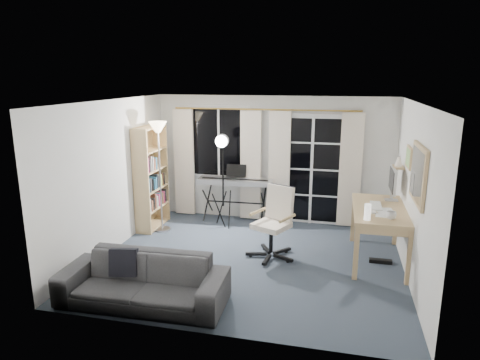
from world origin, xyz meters
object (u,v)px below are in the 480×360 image
(keyboard_piano, at_px, (235,182))
(studio_light, at_px, (222,152))
(bookshelf, at_px, (149,180))
(office_chair, at_px, (276,215))
(torchiere_lamp, at_px, (158,144))
(mug, at_px, (391,214))
(desk, at_px, (380,215))
(monitor, at_px, (393,181))
(sofa, at_px, (142,273))

(keyboard_piano, xyz_separation_m, studio_light, (-0.14, -0.38, 0.64))
(bookshelf, bearing_deg, office_chair, -17.00)
(bookshelf, xyz_separation_m, keyboard_piano, (1.46, 0.65, -0.11))
(keyboard_piano, distance_m, studio_light, 0.76)
(torchiere_lamp, height_order, mug, torchiere_lamp)
(mug, bearing_deg, studio_light, 153.92)
(keyboard_piano, bearing_deg, desk, -28.39)
(monitor, xyz_separation_m, mug, (-0.10, -0.95, -0.25))
(desk, distance_m, monitor, 0.65)
(mug, bearing_deg, keyboard_piano, 146.61)
(torchiere_lamp, bearing_deg, desk, -7.01)
(bookshelf, distance_m, torchiere_lamp, 0.77)
(torchiere_lamp, bearing_deg, monitor, -0.13)
(studio_light, xyz_separation_m, monitor, (2.88, -0.41, -0.28))
(monitor, bearing_deg, keyboard_piano, 163.58)
(office_chair, bearing_deg, bookshelf, -172.22)
(desk, xyz_separation_m, mug, (0.10, -0.50, 0.17))
(keyboard_piano, distance_m, desk, 2.83)
(torchiere_lamp, distance_m, sofa, 2.86)
(studio_light, bearing_deg, office_chair, -46.83)
(mug, xyz_separation_m, sofa, (-3.01, -1.50, -0.50))
(desk, relative_size, mug, 11.41)
(bookshelf, distance_m, desk, 4.05)
(torchiere_lamp, distance_m, office_chair, 2.46)
(studio_light, height_order, sofa, studio_light)
(office_chair, bearing_deg, monitor, 43.83)
(sofa, bearing_deg, mug, 25.09)
(monitor, bearing_deg, office_chair, -161.18)
(bookshelf, height_order, keyboard_piano, bookshelf)
(studio_light, bearing_deg, keyboard_piano, 64.10)
(keyboard_piano, bearing_deg, torchiere_lamp, -148.91)
(bookshelf, bearing_deg, mug, -15.02)
(desk, distance_m, mug, 0.54)
(keyboard_piano, relative_size, sofa, 0.70)
(torchiere_lamp, distance_m, studio_light, 1.13)
(torchiere_lamp, bearing_deg, studio_light, 21.22)
(bookshelf, height_order, monitor, bookshelf)
(bookshelf, height_order, office_chair, bookshelf)
(keyboard_piano, xyz_separation_m, desk, (2.54, -1.24, -0.05))
(bookshelf, xyz_separation_m, desk, (4.00, -0.60, -0.16))
(torchiere_lamp, relative_size, mug, 14.51)
(torchiere_lamp, xyz_separation_m, desk, (3.73, -0.46, -0.87))
(keyboard_piano, distance_m, sofa, 3.29)
(monitor, height_order, sofa, monitor)
(office_chair, relative_size, sofa, 0.53)
(mug, relative_size, sofa, 0.07)
(torchiere_lamp, distance_m, mug, 4.01)
(office_chair, bearing_deg, mug, 12.78)
(keyboard_piano, bearing_deg, mug, -35.75)
(studio_light, relative_size, mug, 13.02)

